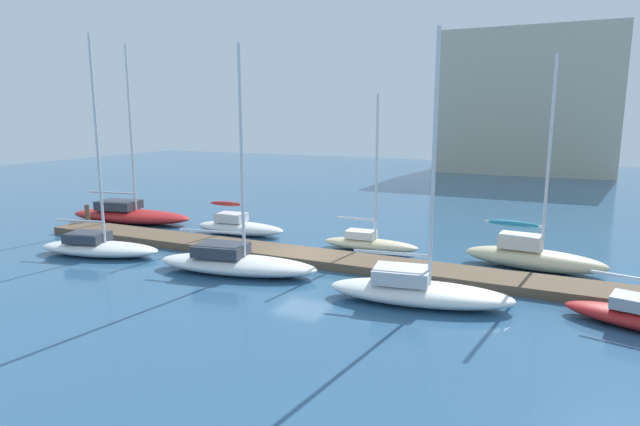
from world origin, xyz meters
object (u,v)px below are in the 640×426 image
object	(u,v)px
sailboat_4	(369,241)
sailboat_5	(417,289)
harbor_building_distant	(527,103)
sailboat_2	(239,225)
sailboat_3	(235,261)
sailboat_6	(532,255)
sailboat_0	(129,214)
sailboat_1	(98,245)

from	to	relation	value
sailboat_4	sailboat_5	distance (m)	7.95
sailboat_5	harbor_building_distant	xyz separation A→B (m)	(-0.34, 51.01, 7.78)
sailboat_2	sailboat_3	size ratio (longest dim) A/B	0.81
sailboat_4	sailboat_6	size ratio (longest dim) A/B	0.84
sailboat_0	sailboat_2	bearing A→B (deg)	-8.76
sailboat_3	harbor_building_distant	xyz separation A→B (m)	(8.07, 50.68, 7.80)
sailboat_1	sailboat_2	size ratio (longest dim) A/B	1.34
sailboat_3	sailboat_0	bearing A→B (deg)	143.19
sailboat_3	sailboat_6	xyz separation A→B (m)	(11.99, 6.28, 0.14)
sailboat_0	sailboat_1	size ratio (longest dim) A/B	1.05
sailboat_1	sailboat_5	world-z (taller)	sailboat_1
sailboat_2	sailboat_6	xyz separation A→B (m)	(16.19, -0.28, 0.12)
sailboat_1	harbor_building_distant	world-z (taller)	harbor_building_distant
sailboat_3	sailboat_4	size ratio (longest dim) A/B	1.24
sailboat_0	sailboat_6	size ratio (longest dim) A/B	1.18
sailboat_0	sailboat_5	bearing A→B (deg)	-27.44
sailboat_0	sailboat_4	bearing A→B (deg)	-9.97
sailboat_4	sailboat_5	world-z (taller)	sailboat_5
sailboat_3	harbor_building_distant	world-z (taller)	harbor_building_distant
sailboat_1	sailboat_6	xyz separation A→B (m)	(19.94, 6.70, 0.15)
sailboat_2	sailboat_0	bearing A→B (deg)	176.13
sailboat_2	sailboat_3	distance (m)	7.79
sailboat_1	sailboat_3	xyz separation A→B (m)	(7.95, 0.41, 0.01)
sailboat_3	sailboat_5	bearing A→B (deg)	-12.14
harbor_building_distant	sailboat_6	bearing A→B (deg)	-84.95
sailboat_5	sailboat_6	distance (m)	7.52
sailboat_3	sailboat_5	world-z (taller)	sailboat_5
sailboat_1	harbor_building_distant	distance (m)	54.11
sailboat_0	sailboat_5	xyz separation A→B (m)	(21.06, -6.77, -0.03)
sailboat_1	sailboat_0	bearing A→B (deg)	111.13
sailboat_6	harbor_building_distant	distance (m)	45.22
sailboat_0	harbor_building_distant	distance (m)	49.46
sailboat_6	sailboat_3	bearing A→B (deg)	-147.44
sailboat_2	sailboat_6	distance (m)	16.19
sailboat_0	sailboat_3	world-z (taller)	sailboat_0
harbor_building_distant	sailboat_0	bearing A→B (deg)	-115.10
sailboat_3	sailboat_5	xyz separation A→B (m)	(8.41, -0.34, 0.02)
sailboat_2	sailboat_5	bearing A→B (deg)	-33.40
sailboat_0	sailboat_4	xyz separation A→B (m)	(16.73, -0.11, -0.11)
sailboat_5	sailboat_4	bearing A→B (deg)	114.44
sailboat_3	sailboat_4	bearing A→B (deg)	47.33
sailboat_0	harbor_building_distant	world-z (taller)	harbor_building_distant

